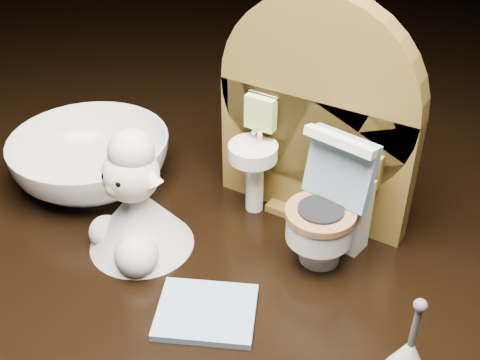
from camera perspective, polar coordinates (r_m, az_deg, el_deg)
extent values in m
cube|color=black|center=(0.41, 2.02, -13.25)|extent=(2.50, 2.50, 0.10)
cube|color=brown|center=(0.39, 6.98, 2.25)|extent=(0.13, 0.02, 0.09)
cylinder|color=brown|center=(0.37, 7.45, 7.89)|extent=(0.13, 0.02, 0.13)
cube|color=brown|center=(0.41, 6.59, -2.49)|extent=(0.05, 0.04, 0.01)
cylinder|color=white|center=(0.40, 1.40, -0.15)|extent=(0.01, 0.01, 0.04)
cylinder|color=white|center=(0.38, 1.23, 2.69)|extent=(0.03, 0.03, 0.01)
cylinder|color=silver|center=(0.39, 1.92, 4.55)|extent=(0.00, 0.00, 0.01)
cube|color=#BBD877|center=(0.38, 1.96, 6.38)|extent=(0.02, 0.01, 0.02)
cube|color=brown|center=(0.37, 11.49, 1.13)|extent=(0.02, 0.01, 0.02)
cylinder|color=#C3B786|center=(0.37, 11.04, -0.10)|extent=(0.02, 0.02, 0.02)
cylinder|color=white|center=(0.37, 7.60, -6.29)|extent=(0.02, 0.02, 0.02)
cylinder|color=white|center=(0.36, 7.53, -4.40)|extent=(0.04, 0.04, 0.02)
cylinder|color=brown|center=(0.35, 7.65, -3.15)|extent=(0.04, 0.04, 0.00)
cube|color=white|center=(0.38, 9.64, -2.78)|extent=(0.04, 0.02, 0.05)
cube|color=#789DB5|center=(0.35, 9.49, 1.08)|extent=(0.04, 0.02, 0.04)
cube|color=white|center=(0.34, 9.44, 3.65)|extent=(0.04, 0.02, 0.01)
cylinder|color=#8AA519|center=(0.35, 11.39, 0.64)|extent=(0.01, 0.01, 0.01)
cube|color=#789DB5|center=(0.34, -3.21, -12.36)|extent=(0.07, 0.06, 0.00)
cone|color=white|center=(0.32, 15.66, -15.71)|extent=(0.02, 0.02, 0.02)
cylinder|color=#59595B|center=(0.30, 16.28, -13.18)|extent=(0.00, 0.00, 0.03)
sphere|color=#59595B|center=(0.29, 16.73, -11.32)|extent=(0.01, 0.01, 0.01)
cone|color=silver|center=(0.38, -9.56, -3.45)|extent=(0.07, 0.07, 0.04)
sphere|color=silver|center=(0.36, -9.77, -7.07)|extent=(0.03, 0.03, 0.03)
sphere|color=silver|center=(0.39, -12.55, -4.85)|extent=(0.02, 0.02, 0.02)
sphere|color=#F3E2C8|center=(0.35, -10.32, 0.55)|extent=(0.03, 0.03, 0.03)
sphere|color=tan|center=(0.35, -11.71, -0.75)|extent=(0.01, 0.01, 0.01)
sphere|color=silver|center=(0.35, -10.29, 2.65)|extent=(0.03, 0.03, 0.03)
cone|color=#F3E2C8|center=(0.36, -11.75, 2.13)|extent=(0.02, 0.01, 0.02)
cone|color=#F3E2C8|center=(0.34, -8.41, 0.41)|extent=(0.02, 0.01, 0.02)
sphere|color=black|center=(0.35, -12.68, 0.37)|extent=(0.00, 0.00, 0.00)
sphere|color=black|center=(0.34, -11.39, -0.35)|extent=(0.00, 0.00, 0.00)
imported|color=white|center=(0.44, -13.93, 1.89)|extent=(0.11, 0.11, 0.04)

